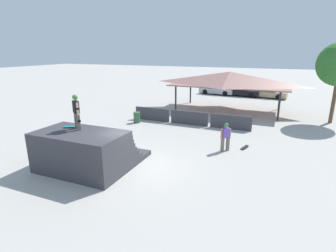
{
  "coord_description": "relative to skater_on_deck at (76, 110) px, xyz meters",
  "views": [
    {
      "loc": [
        5.94,
        -10.21,
        5.51
      ],
      "look_at": [
        -0.08,
        4.01,
        1.05
      ],
      "focal_mm": 28.0,
      "sensor_mm": 36.0,
      "label": 1
    }
  ],
  "objects": [
    {
      "name": "trash_bin",
      "position": [
        -1.49,
        8.2,
        -2.44
      ],
      "size": [
        0.52,
        0.52,
        0.85
      ],
      "primitive_type": "cylinder",
      "color": "#385B3D",
      "rests_on": "ground"
    },
    {
      "name": "parked_car_black",
      "position": [
        4.35,
        24.46,
        -2.26
      ],
      "size": [
        4.44,
        2.12,
        1.27
      ],
      "rotation": [
        0.0,
        0.0,
        -0.09
      ],
      "color": "black",
      "rests_on": "ground"
    },
    {
      "name": "ground_plane",
      "position": [
        2.66,
        0.9,
        -2.86
      ],
      "size": [
        160.0,
        160.0,
        0.0
      ],
      "primitive_type": "plane",
      "color": "#ADA8A0"
    },
    {
      "name": "barrier_fence",
      "position": [
        2.49,
        9.29,
        -2.34
      ],
      "size": [
        9.3,
        0.12,
        1.05
      ],
      "color": "#3D3D42",
      "rests_on": "ground"
    },
    {
      "name": "skateboard_on_deck",
      "position": [
        -0.39,
        0.1,
        -0.89
      ],
      "size": [
        0.83,
        0.5,
        0.09
      ],
      "rotation": [
        0.0,
        0.0,
        0.4
      ],
      "color": "green",
      "rests_on": "quarter_pipe_ramp"
    },
    {
      "name": "skateboard_on_ground",
      "position": [
        7.14,
        5.69,
        -2.81
      ],
      "size": [
        0.42,
        0.8,
        0.09
      ],
      "rotation": [
        0.0,
        0.0,
        1.27
      ],
      "color": "blue",
      "rests_on": "ground"
    },
    {
      "name": "pavilion_shelter",
      "position": [
        4.3,
        15.48,
        0.13
      ],
      "size": [
        10.55,
        5.2,
        3.64
      ],
      "color": "#2D2D33",
      "rests_on": "ground"
    },
    {
      "name": "bystander_walking",
      "position": [
        6.13,
        4.84,
        -1.9
      ],
      "size": [
        0.54,
        0.5,
        1.64
      ],
      "rotation": [
        0.0,
        0.0,
        3.87
      ],
      "color": "#6B6051",
      "rests_on": "ground"
    },
    {
      "name": "quarter_pipe_ramp",
      "position": [
        0.4,
        -0.04,
        -2.01
      ],
      "size": [
        4.19,
        4.25,
        1.91
      ],
      "color": "#38383D",
      "rests_on": "ground"
    },
    {
      "name": "skater_on_deck",
      "position": [
        0.0,
        0.0,
        0.0
      ],
      "size": [
        0.67,
        0.53,
        1.65
      ],
      "rotation": [
        0.0,
        0.0,
        -0.6
      ],
      "color": "#6B6051",
      "rests_on": "quarter_pipe_ramp"
    },
    {
      "name": "parked_car_silver",
      "position": [
        1.21,
        24.57,
        -2.26
      ],
      "size": [
        4.63,
        2.29,
        1.27
      ],
      "rotation": [
        0.0,
        0.0,
        -0.13
      ],
      "color": "#A8AAAF",
      "rests_on": "ground"
    },
    {
      "name": "parked_car_tan",
      "position": [
        7.49,
        24.35,
        -2.26
      ],
      "size": [
        4.4,
        2.24,
        1.27
      ],
      "rotation": [
        0.0,
        0.0,
        -0.14
      ],
      "color": "tan",
      "rests_on": "ground"
    }
  ]
}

